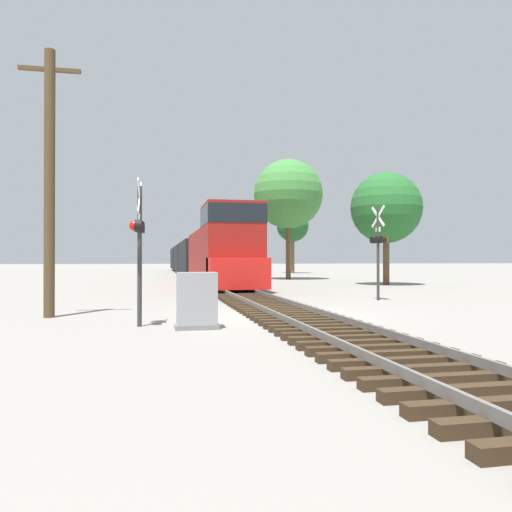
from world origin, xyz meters
TOP-DOWN VIEW (x-y plane):
  - ground_plane at (0.00, 0.00)m, footprint 400.00×400.00m
  - rail_track_bed at (0.00, -0.00)m, footprint 2.60×160.00m
  - freight_train at (0.00, 39.70)m, footprint 3.00×65.74m
  - crossing_signal_near at (-4.40, -1.60)m, footprint 0.38×1.01m
  - crossing_signal_far at (5.45, 5.04)m, footprint 0.47×1.02m
  - relay_cabinet at (-2.94, -2.30)m, footprint 1.09×0.67m
  - utility_pole at (-7.10, 1.02)m, footprint 1.80×0.32m
  - tree_far_right at (11.67, 17.04)m, footprint 4.90×4.90m
  - tree_mid_background at (7.57, 27.75)m, footprint 6.12×6.12m
  - tree_deep_background at (13.44, 47.30)m, footprint 4.10×4.10m

SIDE VIEW (x-z plane):
  - ground_plane at x=0.00m, z-range 0.00..0.00m
  - rail_track_bed at x=0.00m, z-range -0.02..0.29m
  - relay_cabinet at x=-2.94m, z-range -0.01..1.41m
  - freight_train at x=0.00m, z-range -0.39..4.29m
  - crossing_signal_near at x=-4.40m, z-range 0.48..4.31m
  - crossing_signal_far at x=5.45m, z-range 0.41..4.47m
  - utility_pole at x=-7.10m, z-range 0.11..8.19m
  - tree_far_right at x=11.67m, z-range 1.42..9.21m
  - tree_deep_background at x=13.44m, z-range 1.98..10.15m
  - tree_mid_background at x=7.57m, z-range 2.23..12.86m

